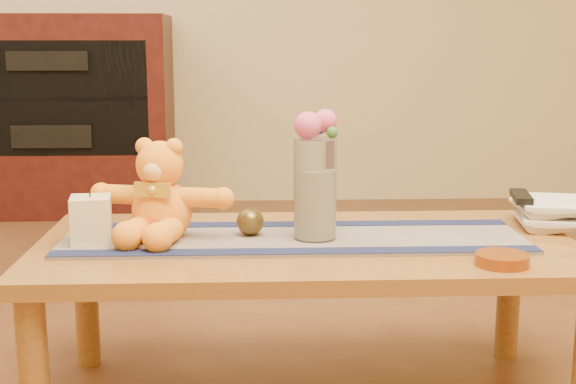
{
  "coord_description": "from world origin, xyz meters",
  "views": [
    {
      "loc": [
        -0.14,
        -2.0,
        0.96
      ],
      "look_at": [
        -0.05,
        0.0,
        0.58
      ],
      "focal_mm": 49.43,
      "sensor_mm": 36.0,
      "label": 1
    }
  ],
  "objects_px": {
    "glass_vase": "(315,189)",
    "bronze_ball": "(250,222)",
    "pillar_candle": "(91,220)",
    "teddy_bear": "(161,191)",
    "book_bottom": "(519,222)",
    "tv_remote": "(521,196)",
    "amber_dish": "(502,260)"
  },
  "relations": [
    {
      "from": "teddy_bear",
      "to": "pillar_candle",
      "type": "bearing_deg",
      "value": -147.01
    },
    {
      "from": "bronze_ball",
      "to": "pillar_candle",
      "type": "bearing_deg",
      "value": -171.53
    },
    {
      "from": "glass_vase",
      "to": "amber_dish",
      "type": "distance_m",
      "value": 0.5
    },
    {
      "from": "amber_dish",
      "to": "teddy_bear",
      "type": "bearing_deg",
      "value": 160.7
    },
    {
      "from": "teddy_bear",
      "to": "glass_vase",
      "type": "relative_size",
      "value": 1.39
    },
    {
      "from": "teddy_bear",
      "to": "pillar_candle",
      "type": "relative_size",
      "value": 3.04
    },
    {
      "from": "tv_remote",
      "to": "amber_dish",
      "type": "bearing_deg",
      "value": -102.91
    },
    {
      "from": "teddy_bear",
      "to": "amber_dish",
      "type": "distance_m",
      "value": 0.87
    },
    {
      "from": "pillar_candle",
      "to": "amber_dish",
      "type": "relative_size",
      "value": 0.95
    },
    {
      "from": "bronze_ball",
      "to": "amber_dish",
      "type": "bearing_deg",
      "value": -26.05
    },
    {
      "from": "bronze_ball",
      "to": "teddy_bear",
      "type": "bearing_deg",
      "value": -179.92
    },
    {
      "from": "teddy_bear",
      "to": "tv_remote",
      "type": "xyz_separation_m",
      "value": [
        0.99,
        0.1,
        -0.05
      ]
    },
    {
      "from": "pillar_candle",
      "to": "tv_remote",
      "type": "distance_m",
      "value": 1.17
    },
    {
      "from": "glass_vase",
      "to": "tv_remote",
      "type": "distance_m",
      "value": 0.61
    },
    {
      "from": "pillar_candle",
      "to": "amber_dish",
      "type": "bearing_deg",
      "value": -12.89
    },
    {
      "from": "teddy_bear",
      "to": "amber_dish",
      "type": "relative_size",
      "value": 2.9
    },
    {
      "from": "teddy_bear",
      "to": "bronze_ball",
      "type": "xyz_separation_m",
      "value": [
        0.23,
        0.0,
        -0.09
      ]
    },
    {
      "from": "teddy_bear",
      "to": "book_bottom",
      "type": "bearing_deg",
      "value": 20.33
    },
    {
      "from": "book_bottom",
      "to": "amber_dish",
      "type": "distance_m",
      "value": 0.43
    },
    {
      "from": "glass_vase",
      "to": "bronze_ball",
      "type": "bearing_deg",
      "value": 166.59
    },
    {
      "from": "pillar_candle",
      "to": "bronze_ball",
      "type": "xyz_separation_m",
      "value": [
        0.4,
        0.06,
        -0.02
      ]
    },
    {
      "from": "glass_vase",
      "to": "teddy_bear",
      "type": "bearing_deg",
      "value": 174.31
    },
    {
      "from": "pillar_candle",
      "to": "tv_remote",
      "type": "height_order",
      "value": "pillar_candle"
    },
    {
      "from": "bronze_ball",
      "to": "tv_remote",
      "type": "relative_size",
      "value": 0.45
    },
    {
      "from": "bronze_ball",
      "to": "amber_dish",
      "type": "distance_m",
      "value": 0.65
    },
    {
      "from": "pillar_candle",
      "to": "teddy_bear",
      "type": "bearing_deg",
      "value": 19.13
    },
    {
      "from": "pillar_candle",
      "to": "glass_vase",
      "type": "xyz_separation_m",
      "value": [
        0.57,
        0.02,
        0.07
      ]
    },
    {
      "from": "book_bottom",
      "to": "tv_remote",
      "type": "bearing_deg",
      "value": -93.0
    },
    {
      "from": "teddy_bear",
      "to": "amber_dish",
      "type": "xyz_separation_m",
      "value": [
        0.81,
        -0.28,
        -0.12
      ]
    },
    {
      "from": "pillar_candle",
      "to": "bronze_ball",
      "type": "relative_size",
      "value": 1.64
    },
    {
      "from": "pillar_candle",
      "to": "glass_vase",
      "type": "distance_m",
      "value": 0.57
    },
    {
      "from": "amber_dish",
      "to": "glass_vase",
      "type": "bearing_deg",
      "value": 149.47
    }
  ]
}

